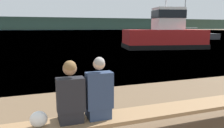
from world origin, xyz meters
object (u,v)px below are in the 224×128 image
bench_main (64,128)px  shopping_bag (39,119)px  person_left (70,96)px  tugboat_red (164,36)px  moored_sailboat (187,36)px  person_right (99,93)px

bench_main → shopping_bag: size_ratio=32.74×
person_left → tugboat_red: bearing=52.6°
tugboat_red → person_left: bearing=154.3°
bench_main → shopping_bag: (-0.36, -0.01, 0.20)m
moored_sailboat → person_right: bearing=156.0°
person_right → shopping_bag: bearing=-179.1°
shopping_bag → tugboat_red: (11.38, 14.24, 0.58)m
bench_main → moored_sailboat: size_ratio=0.84×
person_left → bench_main: bearing=-178.2°
shopping_bag → person_left: bearing=1.7°
person_right → shopping_bag: person_right is taller
person_left → moored_sailboat: (22.61, 25.89, -0.41)m
tugboat_red → person_right: bearing=155.4°
tugboat_red → moored_sailboat: size_ratio=0.78×
person_left → person_right: person_right is taller
moored_sailboat → bench_main: bearing=155.3°
person_left → shopping_bag: bearing=-178.3°
shopping_bag → moored_sailboat: (23.09, 25.90, -0.10)m
person_right → moored_sailboat: 34.07m
person_right → moored_sailboat: size_ratio=0.10×
bench_main → moored_sailboat: moored_sailboat is taller
shopping_bag → moored_sailboat: bearing=48.3°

